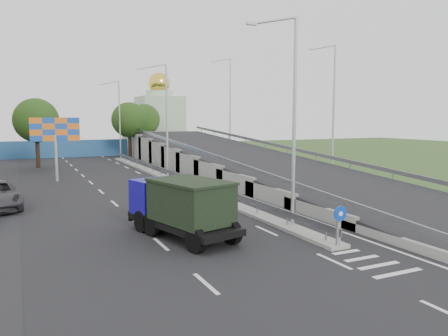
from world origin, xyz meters
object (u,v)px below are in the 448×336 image
lamp_post_far (118,115)px  billboard (55,133)px  lamp_post_mid (165,114)px  dump_truck (181,205)px  church (160,119)px  sign_bollard (339,225)px  lamp_post_near (291,111)px

lamp_post_far → billboard: size_ratio=1.83×
lamp_post_mid → dump_truck: (-5.38, -19.16, -4.30)m
church → billboard: bearing=-120.7°
sign_bollard → lamp_post_far: lamp_post_far is taller
sign_bollard → lamp_post_near: bearing=88.4°
lamp_post_far → church: 17.15m
lamp_post_far → dump_truck: (-5.38, -39.16, -4.30)m
dump_truck → sign_bollard: bearing=-56.5°
lamp_post_far → sign_bollard: bearing=-90.1°
sign_bollard → lamp_post_near: 6.12m
sign_bollard → billboard: 27.53m
lamp_post_near → lamp_post_far: 40.00m
lamp_post_mid → billboard: bearing=167.6°
church → lamp_post_near: bearing=-100.4°
sign_bollard → dump_truck: 7.05m
lamp_post_far → lamp_post_mid: bearing=-90.0°
lamp_post_far → dump_truck: size_ratio=1.54×
sign_bollard → lamp_post_far: (0.11, 43.83, 4.77)m
church → billboard: church is taller
lamp_post_far → billboard: lamp_post_far is taller
sign_bollard → dump_truck: bearing=138.5°
lamp_post_near → lamp_post_far: (0.00, 40.00, 0.00)m
lamp_post_near → billboard: size_ratio=1.83×
lamp_post_mid → sign_bollard: bearing=-90.3°
billboard → dump_truck: 21.66m
church → dump_truck: (-15.27, -53.16, -3.80)m
lamp_post_near → dump_truck: lamp_post_near is taller
lamp_post_far → dump_truck: bearing=-97.8°
lamp_post_near → lamp_post_far: bearing=90.0°
sign_bollard → billboard: size_ratio=0.30×
lamp_post_far → dump_truck: 39.77m
dump_truck → lamp_post_mid: bearing=59.3°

